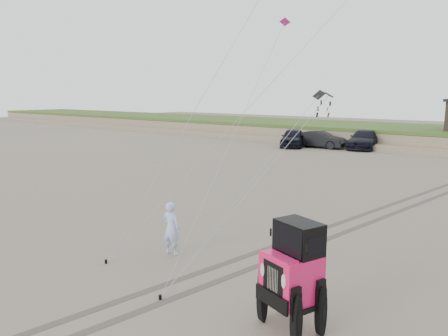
% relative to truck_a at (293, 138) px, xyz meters
% --- Properties ---
extents(ground, '(160.00, 160.00, 0.00)m').
position_rel_truck_a_xyz_m(ground, '(12.85, -28.47, -0.87)').
color(ground, '#6B6054').
rests_on(ground, ground).
extents(truck_a, '(3.94, 5.47, 1.73)m').
position_rel_truck_a_xyz_m(truck_a, '(0.00, 0.00, 0.00)').
color(truck_a, black).
rests_on(truck_a, ground).
extents(truck_b, '(4.91, 1.94, 1.59)m').
position_rel_truck_a_xyz_m(truck_b, '(2.43, 0.81, -0.07)').
color(truck_b, black).
rests_on(truck_b, ground).
extents(truck_c, '(3.42, 6.23, 1.71)m').
position_rel_truck_a_xyz_m(truck_c, '(5.92, 2.86, -0.01)').
color(truck_c, black).
rests_on(truck_c, ground).
extents(jeep, '(3.69, 5.55, 1.90)m').
position_rel_truck_a_xyz_m(jeep, '(16.96, -28.81, 0.09)').
color(jeep, '#E11A5B').
rests_on(jeep, ground).
extents(man, '(0.69, 0.52, 1.71)m').
position_rel_truck_a_xyz_m(man, '(11.74, -27.34, -0.01)').
color(man, '#97B3EA').
rests_on(man, ground).
extents(stake_main, '(0.08, 0.08, 0.12)m').
position_rel_truck_a_xyz_m(stake_main, '(10.78, -29.14, -0.81)').
color(stake_main, black).
rests_on(stake_main, ground).
extents(stake_aux, '(0.08, 0.08, 0.12)m').
position_rel_truck_a_xyz_m(stake_aux, '(13.77, -29.69, -0.81)').
color(stake_aux, black).
rests_on(stake_aux, ground).
extents(tire_tracks, '(5.22, 29.74, 0.01)m').
position_rel_truck_a_xyz_m(tire_tracks, '(14.85, -20.47, -0.86)').
color(tire_tracks, '#4C443D').
rests_on(tire_tracks, ground).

